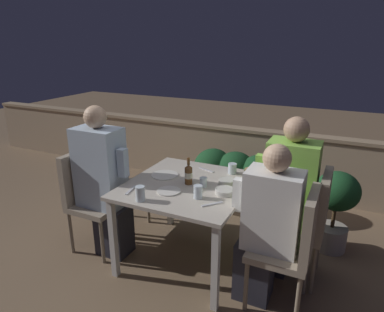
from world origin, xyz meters
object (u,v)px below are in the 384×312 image
potted_plant (336,203)px  chair_left_near (88,192)px  chair_left_far (114,176)px  chair_right_far (310,217)px  chair_right_near (295,240)px  person_white_polo (266,226)px  person_blue_shirt (104,182)px  beer_bottle (189,174)px  person_green_blouse (286,198)px

potted_plant → chair_left_near: bearing=-156.1°
chair_left_far → potted_plant: chair_left_far is taller
chair_left_far → chair_right_far: bearing=-1.1°
chair_right_near → person_white_polo: person_white_polo is taller
chair_left_near → person_white_polo: 1.64m
chair_left_near → chair_right_near: 1.84m
person_blue_shirt → beer_bottle: size_ratio=5.94×
person_white_polo → person_green_blouse: bearing=82.1°
chair_left_far → chair_right_near: (1.86, -0.43, 0.00)m
chair_right_far → beer_bottle: size_ratio=4.05×
beer_bottle → person_white_polo: bearing=-16.5°
chair_left_near → beer_bottle: (0.92, 0.20, 0.26)m
person_white_polo → potted_plant: bearing=65.7°
person_blue_shirt → potted_plant: (1.86, 0.91, -0.21)m
person_blue_shirt → potted_plant: person_blue_shirt is taller
person_blue_shirt → chair_right_far: 1.74m
person_blue_shirt → potted_plant: 2.08m
person_blue_shirt → person_white_polo: (1.44, -0.01, -0.07)m
chair_left_near → person_green_blouse: (1.69, 0.38, 0.12)m
chair_left_near → person_blue_shirt: size_ratio=0.68×
chair_left_near → chair_right_far: bearing=11.4°
chair_left_far → chair_right_near: size_ratio=1.00×
potted_plant → person_green_blouse: bearing=-124.2°
chair_right_near → potted_plant: chair_right_near is taller
person_green_blouse → chair_right_far: bearing=0.0°
person_white_polo → potted_plant: person_white_polo is taller
chair_right_far → potted_plant: chair_right_far is taller
chair_left_near → person_white_polo: bearing=-0.4°
chair_left_near → person_green_blouse: 1.74m
chair_left_far → beer_bottle: 1.00m
chair_right_far → potted_plant: size_ratio=1.21×
chair_left_far → person_white_polo: bearing=-14.4°
chair_right_far → potted_plant: bearing=72.9°
chair_right_near → person_green_blouse: size_ratio=0.69×
beer_bottle → person_green_blouse: bearing=13.2°
person_blue_shirt → person_green_blouse: size_ratio=1.02×
chair_left_far → chair_right_near: 1.91m
person_blue_shirt → person_green_blouse: bearing=14.2°
chair_right_far → beer_bottle: 1.01m
person_blue_shirt → chair_left_far: person_blue_shirt is taller
person_white_polo → chair_right_far: (0.25, 0.39, -0.06)m
person_white_polo → potted_plant: 1.02m
person_green_blouse → beer_bottle: (-0.77, -0.18, 0.14)m
chair_left_far → person_green_blouse: size_ratio=0.69×
chair_right_far → chair_left_near: bearing=-168.6°
person_green_blouse → beer_bottle: person_green_blouse is taller
person_green_blouse → beer_bottle: bearing=-166.8°
person_green_blouse → potted_plant: person_green_blouse is taller
person_white_polo → person_green_blouse: (0.05, 0.39, 0.06)m
chair_right_near → person_white_polo: size_ratio=0.76×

